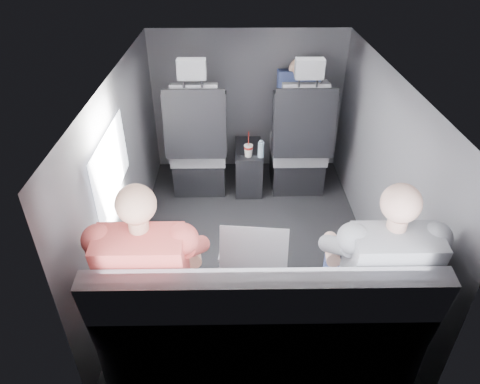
{
  "coord_description": "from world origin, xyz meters",
  "views": [
    {
      "loc": [
        -0.13,
        -2.57,
        2.19
      ],
      "look_at": [
        -0.09,
        -0.05,
        0.53
      ],
      "focal_mm": 32.0,
      "sensor_mm": 36.0,
      "label": 1
    }
  ],
  "objects_px": {
    "laptop_silver": "(253,248)",
    "passenger_front_right": "(297,103)",
    "rear_bench": "(260,330)",
    "water_bottle": "(261,149)",
    "passenger_rear_left": "(153,274)",
    "passenger_rear_right": "(374,272)",
    "front_seat_left": "(199,150)",
    "center_console": "(248,167)",
    "soda_cup": "(248,150)",
    "laptop_black": "(366,245)",
    "laptop_white": "(160,256)",
    "front_seat_right": "(299,150)"
  },
  "relations": [
    {
      "from": "rear_bench",
      "to": "front_seat_left",
      "type": "bearing_deg",
      "value": 103.31
    },
    {
      "from": "passenger_rear_left",
      "to": "laptop_black",
      "type": "bearing_deg",
      "value": 10.63
    },
    {
      "from": "center_console",
      "to": "laptop_silver",
      "type": "bearing_deg",
      "value": -91.14
    },
    {
      "from": "passenger_rear_right",
      "to": "front_seat_left",
      "type": "bearing_deg",
      "value": 119.9
    },
    {
      "from": "passenger_rear_right",
      "to": "laptop_white",
      "type": "bearing_deg",
      "value": 172.94
    },
    {
      "from": "soda_cup",
      "to": "passenger_rear_left",
      "type": "relative_size",
      "value": 0.19
    },
    {
      "from": "laptop_silver",
      "to": "passenger_front_right",
      "type": "xyz_separation_m",
      "value": [
        0.47,
        1.87,
        0.1
      ]
    },
    {
      "from": "rear_bench",
      "to": "laptop_silver",
      "type": "bearing_deg",
      "value": 96.47
    },
    {
      "from": "passenger_rear_left",
      "to": "passenger_rear_right",
      "type": "height_order",
      "value": "passenger_rear_left"
    },
    {
      "from": "soda_cup",
      "to": "center_console",
      "type": "bearing_deg",
      "value": 87.09
    },
    {
      "from": "soda_cup",
      "to": "water_bottle",
      "type": "distance_m",
      "value": 0.11
    },
    {
      "from": "laptop_black",
      "to": "soda_cup",
      "type": "bearing_deg",
      "value": 112.53
    },
    {
      "from": "laptop_silver",
      "to": "passenger_front_right",
      "type": "bearing_deg",
      "value": 75.79
    },
    {
      "from": "front_seat_left",
      "to": "soda_cup",
      "type": "xyz_separation_m",
      "value": [
        0.44,
        -0.12,
        0.06
      ]
    },
    {
      "from": "front_seat_left",
      "to": "laptop_white",
      "type": "xyz_separation_m",
      "value": [
        -0.09,
        -1.67,
        0.24
      ]
    },
    {
      "from": "front_seat_right",
      "to": "water_bottle",
      "type": "xyz_separation_m",
      "value": [
        -0.35,
        -0.13,
        0.07
      ]
    },
    {
      "from": "center_console",
      "to": "passenger_rear_left",
      "type": "xyz_separation_m",
      "value": [
        -0.55,
        -1.85,
        0.43
      ]
    },
    {
      "from": "rear_bench",
      "to": "passenger_front_right",
      "type": "xyz_separation_m",
      "value": [
        0.44,
        2.16,
        0.43
      ]
    },
    {
      "from": "rear_bench",
      "to": "water_bottle",
      "type": "height_order",
      "value": "rear_bench"
    },
    {
      "from": "water_bottle",
      "to": "laptop_black",
      "type": "xyz_separation_m",
      "value": [
        0.5,
        -1.46,
        0.16
      ]
    },
    {
      "from": "laptop_white",
      "to": "passenger_rear_right",
      "type": "distance_m",
      "value": 1.13
    },
    {
      "from": "laptop_silver",
      "to": "laptop_black",
      "type": "height_order",
      "value": "laptop_silver"
    },
    {
      "from": "soda_cup",
      "to": "water_bottle",
      "type": "xyz_separation_m",
      "value": [
        0.11,
        -0.01,
        0.01
      ]
    },
    {
      "from": "laptop_black",
      "to": "passenger_rear_left",
      "type": "bearing_deg",
      "value": -169.37
    },
    {
      "from": "rear_bench",
      "to": "laptop_silver",
      "type": "xyz_separation_m",
      "value": [
        -0.03,
        0.29,
        0.33
      ]
    },
    {
      "from": "center_console",
      "to": "water_bottle",
      "type": "relative_size",
      "value": 3.06
    },
    {
      "from": "center_console",
      "to": "laptop_black",
      "type": "height_order",
      "value": "laptop_black"
    },
    {
      "from": "front_seat_right",
      "to": "passenger_rear_right",
      "type": "bearing_deg",
      "value": -85.6
    },
    {
      "from": "front_seat_left",
      "to": "water_bottle",
      "type": "relative_size",
      "value": 8.06
    },
    {
      "from": "rear_bench",
      "to": "laptop_black",
      "type": "xyz_separation_m",
      "value": [
        0.6,
        0.31,
        0.32
      ]
    },
    {
      "from": "passenger_rear_left",
      "to": "laptop_silver",
      "type": "bearing_deg",
      "value": 20.41
    },
    {
      "from": "soda_cup",
      "to": "passenger_front_right",
      "type": "distance_m",
      "value": 0.65
    },
    {
      "from": "laptop_white",
      "to": "passenger_rear_left",
      "type": "distance_m",
      "value": 0.14
    },
    {
      "from": "front_seat_left",
      "to": "center_console",
      "type": "xyz_separation_m",
      "value": [
        0.45,
        0.04,
        -0.2
      ]
    },
    {
      "from": "soda_cup",
      "to": "laptop_black",
      "type": "xyz_separation_m",
      "value": [
        0.61,
        -1.47,
        0.17
      ]
    },
    {
      "from": "laptop_white",
      "to": "passenger_rear_right",
      "type": "height_order",
      "value": "passenger_rear_right"
    },
    {
      "from": "front_seat_right",
      "to": "rear_bench",
      "type": "bearing_deg",
      "value": -103.31
    },
    {
      "from": "laptop_silver",
      "to": "passenger_front_right",
      "type": "relative_size",
      "value": 0.54
    },
    {
      "from": "laptop_white",
      "to": "laptop_black",
      "type": "bearing_deg",
      "value": 3.89
    },
    {
      "from": "laptop_black",
      "to": "passenger_rear_left",
      "type": "distance_m",
      "value": 1.18
    },
    {
      "from": "rear_bench",
      "to": "water_bottle",
      "type": "relative_size",
      "value": 10.19
    },
    {
      "from": "passenger_front_right",
      "to": "passenger_rear_right",
      "type": "bearing_deg",
      "value": -85.9
    },
    {
      "from": "front_seat_right",
      "to": "laptop_black",
      "type": "xyz_separation_m",
      "value": [
        0.15,
        -1.59,
        0.23
      ]
    },
    {
      "from": "water_bottle",
      "to": "passenger_rear_right",
      "type": "relative_size",
      "value": 0.13
    },
    {
      "from": "laptop_silver",
      "to": "passenger_rear_left",
      "type": "relative_size",
      "value": 0.31
    },
    {
      "from": "passenger_front_right",
      "to": "laptop_black",
      "type": "bearing_deg",
      "value": -84.97
    },
    {
      "from": "water_bottle",
      "to": "laptop_black",
      "type": "distance_m",
      "value": 1.56
    },
    {
      "from": "front_seat_left",
      "to": "passenger_rear_right",
      "type": "relative_size",
      "value": 1.03
    },
    {
      "from": "front_seat_right",
      "to": "passenger_rear_left",
      "type": "distance_m",
      "value": 2.08
    },
    {
      "from": "laptop_white",
      "to": "passenger_front_right",
      "type": "distance_m",
      "value": 2.16
    }
  ]
}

